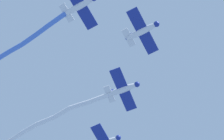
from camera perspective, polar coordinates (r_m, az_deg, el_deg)
The scene contains 5 objects.
airplane_lead at distance 70.91m, azimuth 3.63°, elevation 4.66°, with size 7.62×5.85×1.89m.
airplane_left_wing at distance 74.22m, azimuth 1.32°, elevation -2.33°, with size 7.65×5.82×1.89m.
smoke_trail_left_wing at distance 77.43m, azimuth -6.79°, elevation -5.59°, with size 7.05×18.08×1.73m.
airplane_right_wing at distance 70.17m, azimuth -3.84°, elevation 7.66°, with size 7.60×5.85×1.89m.
smoke_trail_right_wing at distance 74.49m, azimuth -13.23°, elevation 1.34°, with size 11.60×22.66×1.27m.
Camera 1 is at (-26.27, 4.79, 6.84)m, focal length 76.69 mm.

